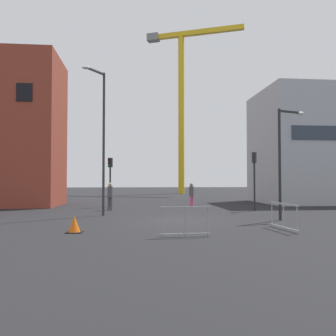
% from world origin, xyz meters
% --- Properties ---
extents(ground, '(160.00, 160.00, 0.00)m').
position_xyz_m(ground, '(0.00, 0.00, 0.00)').
color(ground, black).
extents(office_block, '(11.98, 8.09, 9.89)m').
position_xyz_m(office_block, '(14.89, 12.49, 4.95)').
color(office_block, '#A8AAB2').
rests_on(office_block, ground).
extents(construction_crane, '(13.97, 6.40, 24.55)m').
position_xyz_m(construction_crane, '(5.02, 34.77, 15.75)').
color(construction_crane, gold).
rests_on(construction_crane, ground).
extents(streetlamp_tall, '(1.15, 1.44, 8.16)m').
position_xyz_m(streetlamp_tall, '(-4.10, 2.45, 4.74)').
color(streetlamp_tall, '#2D2D30').
rests_on(streetlamp_tall, ground).
extents(streetlamp_short, '(1.60, 0.63, 5.63)m').
position_xyz_m(streetlamp_short, '(5.26, -0.50, 3.40)').
color(streetlamp_short, '#232326').
rests_on(streetlamp_short, ground).
extents(traffic_light_median, '(0.35, 0.38, 3.67)m').
position_xyz_m(traffic_light_median, '(-4.02, 8.94, 2.48)').
color(traffic_light_median, black).
rests_on(traffic_light_median, ground).
extents(traffic_light_corner, '(0.36, 0.38, 3.84)m').
position_xyz_m(traffic_light_corner, '(5.60, 4.84, 2.59)').
color(traffic_light_corner, '#232326').
rests_on(traffic_light_corner, ground).
extents(pedestrian_walking, '(0.34, 0.34, 1.79)m').
position_xyz_m(pedestrian_walking, '(1.97, 8.21, 1.04)').
color(pedestrian_walking, '#D14C8C').
rests_on(pedestrian_walking, ground).
extents(pedestrian_waiting, '(0.34, 0.34, 1.84)m').
position_xyz_m(pedestrian_waiting, '(-3.85, 6.24, 1.08)').
color(pedestrian_waiting, '#4C4C51').
rests_on(pedestrian_waiting, ground).
extents(safety_barrier_left_run, '(0.25, 2.26, 1.08)m').
position_xyz_m(safety_barrier_left_run, '(3.76, -3.93, 0.56)').
color(safety_barrier_left_run, '#9EA0A5').
rests_on(safety_barrier_left_run, ground).
extents(safety_barrier_right_run, '(1.82, 0.14, 1.08)m').
position_xyz_m(safety_barrier_right_run, '(-0.47, -5.32, 0.56)').
color(safety_barrier_right_run, gray).
rests_on(safety_barrier_right_run, ground).
extents(traffic_cone_striped, '(0.63, 0.63, 0.63)m').
position_xyz_m(traffic_cone_striped, '(-4.56, -3.85, 0.29)').
color(traffic_cone_striped, black).
rests_on(traffic_cone_striped, ground).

